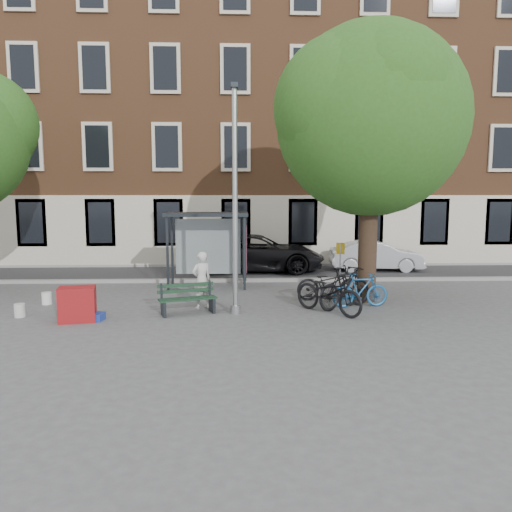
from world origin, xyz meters
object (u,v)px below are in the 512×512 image
object	(u,v)px
bike_a	(329,283)
car_dark	(258,253)
bench	(188,300)
red_stand	(77,304)
lamppost	(235,212)
bike_d	(345,287)
bus_shelter	(218,233)
bike_b	(360,290)
car_silver	(376,256)
notice_sign	(340,258)
bike_c	(329,292)
painter	(202,280)

from	to	relation	value
bike_a	car_dark	size ratio (longest dim) A/B	0.36
bench	red_stand	distance (m)	2.85
lamppost	bike_a	size ratio (longest dim) A/B	3.04
bike_d	bus_shelter	bearing A→B (deg)	11.97
bike_b	bike_d	xyz separation A→B (m)	(-0.48, -0.14, 0.11)
bike_b	bike_d	bearing A→B (deg)	98.22
bike_b	car_silver	world-z (taller)	car_silver
car_dark	car_silver	distance (m)	5.07
bike_a	notice_sign	distance (m)	1.37
bike_d	car_dark	distance (m)	7.38
car_silver	bike_c	bearing A→B (deg)	159.85
lamppost	bench	distance (m)	2.75
painter	bench	xyz separation A→B (m)	(-0.34, -0.66, -0.44)
painter	bike_b	size ratio (longest dim) A/B	0.97
bike_a	red_stand	world-z (taller)	bike_a
bike_c	car_silver	size ratio (longest dim) A/B	0.57
car_silver	lamppost	bearing A→B (deg)	145.78
bike_b	bike_d	world-z (taller)	bike_d
car_silver	painter	bearing A→B (deg)	138.59
bus_shelter	bike_c	distance (m)	5.38
bike_d	bike_a	bearing A→B (deg)	-22.12
red_stand	car_dark	bearing A→B (deg)	58.80
bike_b	car_dark	bearing A→B (deg)	12.93
painter	bike_d	distance (m)	4.11
painter	bike_d	bearing A→B (deg)	147.20
bus_shelter	notice_sign	size ratio (longest dim) A/B	1.70
red_stand	notice_sign	size ratio (longest dim) A/B	0.54
lamppost	bike_b	distance (m)	4.32
bike_b	car_silver	xyz separation A→B (m)	(2.38, 6.86, 0.14)
painter	red_stand	bearing A→B (deg)	-5.84
red_stand	painter	bearing A→B (deg)	24.20
painter	bench	world-z (taller)	painter
bench	bike_d	world-z (taller)	bike_d
red_stand	lamppost	bearing A→B (deg)	9.15
bus_shelter	red_stand	bearing A→B (deg)	-125.98
bus_shelter	painter	xyz separation A→B (m)	(-0.36, -3.37, -1.10)
bench	bike_c	size ratio (longest dim) A/B	0.74
bus_shelter	bench	world-z (taller)	bus_shelter
bike_b	bike_c	xyz separation A→B (m)	(-1.05, -0.71, 0.08)
lamppost	bike_b	xyz separation A→B (m)	(3.61, 0.68, -2.28)
red_stand	notice_sign	bearing A→B (deg)	24.44
bench	notice_sign	xyz separation A→B (m)	(4.75, 2.68, 0.80)
bench	bike_a	xyz separation A→B (m)	(4.20, 1.60, 0.16)
bike_c	car_dark	distance (m)	7.79
bike_c	bus_shelter	bearing A→B (deg)	86.21
bus_shelter	bike_b	distance (m)	5.61
painter	bike_a	distance (m)	3.98
bike_b	notice_sign	xyz separation A→B (m)	(-0.17, 2.08, 0.67)
bench	bike_d	xyz separation A→B (m)	(4.45, 0.46, 0.24)
lamppost	bike_d	world-z (taller)	lamppost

